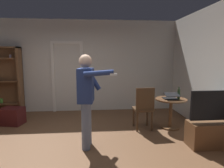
# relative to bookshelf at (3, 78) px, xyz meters

# --- Properties ---
(ground_plane) EXTENTS (7.00, 7.00, 0.00)m
(ground_plane) POSITION_rel_bookshelf_xyz_m (1.93, -2.47, -1.05)
(ground_plane) COLOR brown
(wall_back) EXTENTS (6.60, 0.12, 2.76)m
(wall_back) POSITION_rel_bookshelf_xyz_m (1.93, 0.22, 0.33)
(wall_back) COLOR beige
(wall_back) RESTS_ON ground_plane
(doorway_frame) EXTENTS (0.93, 0.08, 2.13)m
(doorway_frame) POSITION_rel_bookshelf_xyz_m (1.80, 0.14, 0.17)
(doorway_frame) COLOR white
(doorway_frame) RESTS_ON ground_plane
(bookshelf) EXTENTS (1.02, 0.32, 1.95)m
(bookshelf) POSITION_rel_bookshelf_xyz_m (0.00, 0.00, 0.00)
(bookshelf) COLOR brown
(bookshelf) RESTS_ON ground_plane
(tv_flatscreen) EXTENTS (0.94, 0.40, 1.06)m
(tv_flatscreen) POSITION_rel_bookshelf_xyz_m (4.81, -2.53, -0.74)
(tv_flatscreen) COLOR brown
(tv_flatscreen) RESTS_ON ground_plane
(side_table) EXTENTS (0.72, 0.72, 0.70)m
(side_table) POSITION_rel_bookshelf_xyz_m (4.39, -1.54, -0.57)
(side_table) COLOR brown
(side_table) RESTS_ON ground_plane
(laptop) EXTENTS (0.33, 0.34, 0.16)m
(laptop) POSITION_rel_bookshelf_xyz_m (4.36, -1.58, -0.30)
(laptop) COLOR black
(laptop) RESTS_ON side_table
(bottle_on_table) EXTENTS (0.06, 0.06, 0.29)m
(bottle_on_table) POSITION_rel_bookshelf_xyz_m (4.53, -1.62, -0.23)
(bottle_on_table) COLOR #293E21
(bottle_on_table) RESTS_ON side_table
(wooden_chair) EXTENTS (0.44, 0.44, 0.99)m
(wooden_chair) POSITION_rel_bookshelf_xyz_m (3.73, -1.60, -0.51)
(wooden_chair) COLOR #4C331E
(wooden_chair) RESTS_ON ground_plane
(person_blue_shirt) EXTENTS (0.68, 0.60, 1.71)m
(person_blue_shirt) POSITION_rel_bookshelf_xyz_m (2.48, -2.35, -0.07)
(person_blue_shirt) COLOR slate
(person_blue_shirt) RESTS_ON ground_plane
(suitcase_dark) EXTENTS (0.66, 0.47, 0.32)m
(suitcase_dark) POSITION_rel_bookshelf_xyz_m (0.43, -0.76, -0.89)
(suitcase_dark) COLOR #4C1919
(suitcase_dark) RESTS_ON ground_plane
(suitcase_small) EXTENTS (0.58, 0.49, 0.42)m
(suitcase_small) POSITION_rel_bookshelf_xyz_m (0.57, -0.97, -0.84)
(suitcase_small) COLOR #4C1919
(suitcase_small) RESTS_ON ground_plane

